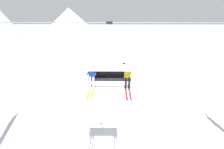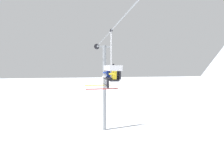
{
  "view_description": "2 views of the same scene",
  "coord_description": "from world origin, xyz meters",
  "px_view_note": "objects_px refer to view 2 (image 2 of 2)",
  "views": [
    {
      "loc": [
        -0.07,
        -9.24,
        9.41
      ],
      "look_at": [
        -0.16,
        -0.7,
        6.15
      ],
      "focal_mm": 28.0,
      "sensor_mm": 36.0,
      "label": 1
    },
    {
      "loc": [
        9.68,
        -2.67,
        6.67
      ],
      "look_at": [
        -0.54,
        -0.7,
        6.22
      ],
      "focal_mm": 28.0,
      "sensor_mm": 36.0,
      "label": 2
    }
  ],
  "objects_px": {
    "lift_tower_near": "(104,86)",
    "skier_blue": "(106,75)",
    "chairlift_chair": "(112,70)",
    "skier_yellow": "(112,76)"
  },
  "relations": [
    {
      "from": "lift_tower_near",
      "to": "skier_blue",
      "type": "height_order",
      "value": "lift_tower_near"
    },
    {
      "from": "lift_tower_near",
      "to": "chairlift_chair",
      "type": "height_order",
      "value": "lift_tower_near"
    },
    {
      "from": "chairlift_chair",
      "to": "skier_blue",
      "type": "distance_m",
      "value": 0.99
    },
    {
      "from": "skier_blue",
      "to": "lift_tower_near",
      "type": "bearing_deg",
      "value": 172.62
    },
    {
      "from": "chairlift_chair",
      "to": "skier_yellow",
      "type": "height_order",
      "value": "chairlift_chair"
    },
    {
      "from": "lift_tower_near",
      "to": "chairlift_chair",
      "type": "distance_m",
      "value": 8.33
    },
    {
      "from": "lift_tower_near",
      "to": "skier_yellow",
      "type": "bearing_deg",
      "value": -5.86
    },
    {
      "from": "skier_blue",
      "to": "skier_yellow",
      "type": "relative_size",
      "value": 1.0
    },
    {
      "from": "lift_tower_near",
      "to": "skier_yellow",
      "type": "distance_m",
      "value": 9.18
    },
    {
      "from": "skier_blue",
      "to": "skier_yellow",
      "type": "bearing_deg",
      "value": 0.22
    }
  ]
}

